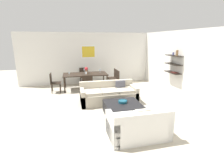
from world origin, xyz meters
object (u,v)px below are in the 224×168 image
Objects in this scene: centerpiece_vase at (86,70)px; dining_chair_right_far at (113,76)px; dining_table at (85,75)px; wine_glass_left_near at (69,73)px; dining_chair_foot at (87,83)px; wine_glass_foot at (86,73)px; loveseat_white at (138,126)px; coffee_table at (123,109)px; wine_glass_right_far at (100,70)px; decorative_bowl at (123,101)px; sofa_beige at (109,95)px; dining_chair_left_near at (54,82)px; wine_glass_head at (84,70)px; dining_chair_head at (84,75)px; dining_chair_right_near at (116,78)px.

dining_chair_right_far is at bearing 10.27° from centerpiece_vase.
wine_glass_left_near is at bearing -170.46° from dining_table.
wine_glass_foot reaches higher than dining_chair_foot.
wine_glass_left_near reaches higher than loveseat_white.
wine_glass_right_far reaches higher than coffee_table.
decorative_bowl is 2.92m from wine_glass_foot.
dining_chair_foot is 0.60m from wine_glass_foot.
centerpiece_vase is at bearing 107.52° from sofa_beige.
dining_chair_left_near is at bearing 127.47° from coffee_table.
wine_glass_head is 0.95× the size of wine_glass_foot.
dining_chair_head is 5.14× the size of wine_glass_right_far.
dining_chair_right_far is 5.93× the size of wine_glass_left_near.
dining_table is 13.94× the size of wine_glass_left_near.
wine_glass_left_near is (-2.19, -0.35, 0.35)m from dining_chair_right_far.
decorative_bowl is at bearing 81.73° from coffee_table.
dining_chair_right_near is at bearing -2.68° from wine_glass_left_near.
coffee_table is 6.54× the size of wine_glass_right_far.
loveseat_white is 4.39× the size of centerpiece_vase.
wine_glass_left_near reaches higher than sofa_beige.
wine_glass_right_far is (-0.15, 3.31, 0.45)m from decorative_bowl.
sofa_beige is 1.98m from dining_chair_right_near.
dining_chair_right_far is at bearing 9.17° from wine_glass_left_near.
loveseat_white is 4.67m from dining_table.
wine_glass_foot is (-0.89, 2.82, 0.68)m from coffee_table.
dining_table is (-0.69, 2.05, 0.40)m from sofa_beige.
wine_glass_head is (-0.00, 1.36, 0.37)m from dining_chair_foot.
dining_chair_left_near is 5.93× the size of wine_glass_left_near.
dining_chair_left_near is at bearing 118.00° from loveseat_white.
sofa_beige is 2.40× the size of dining_chair_left_near.
loveseat_white is at bearing -70.06° from wine_glass_left_near.
dining_chair_left_near is at bearing -171.03° from dining_table.
dining_chair_left_near is 1.57m from centerpiece_vase.
wine_glass_right_far reaches higher than decorative_bowl.
wine_glass_foot is (-0.75, -0.57, -0.00)m from wine_glass_right_far.
dining_chair_right_near is (0.57, 4.34, 0.21)m from loveseat_white.
wine_glass_right_far reaches higher than dining_chair_right_near.
dining_table is at bearing -171.03° from dining_chair_right_far.
wine_glass_left_near is 0.88× the size of wine_glass_head.
dining_chair_right_near is 1.63m from wine_glass_head.
wine_glass_head reaches higher than wine_glass_left_near.
decorative_bowl is 4.20m from dining_chair_head.
dining_table is 1.47m from dining_chair_left_near.
wine_glass_foot is at bearing 108.09° from decorative_bowl.
wine_glass_right_far is 0.53× the size of centerpiece_vase.
sofa_beige is 7.26× the size of decorative_bowl.
dining_table is 11.63× the size of wine_glass_foot.
dining_chair_right_near is at bearing 25.42° from dining_chair_foot.
dining_chair_foot is at bearing -90.00° from wine_glass_foot.
dining_chair_head is at bearing 93.28° from centerpiece_vase.
coffee_table is 3.43m from centerpiece_vase.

